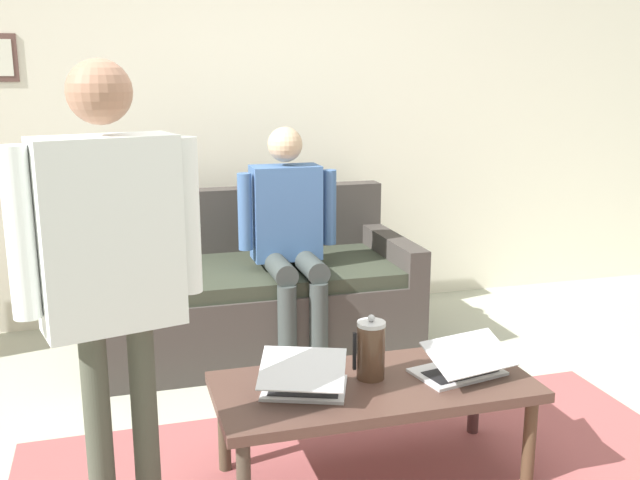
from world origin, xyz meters
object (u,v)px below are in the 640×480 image
person_standing (111,258)px  french_press (371,350)px  laptop_center (462,366)px  coffee_table (374,393)px  person_seated (289,230)px  couch (255,295)px  laptop_left (304,382)px

person_standing → french_press: bearing=-163.2°
laptop_center → coffee_table: bearing=-6.3°
coffee_table → laptop_center: laptop_center is taller
french_press → person_seated: person_seated is taller
french_press → person_seated: 1.29m
coffee_table → french_press: 0.17m
couch → person_seated: person_seated is taller
coffee_table → laptop_left: size_ratio=3.07×
coffee_table → french_press: (0.00, -0.04, 0.16)m
person_standing → person_seated: (-0.93, -1.56, -0.30)m
couch → coffee_table: bearing=96.2°
laptop_left → french_press: 0.30m
laptop_center → french_press: bearing=-12.9°
person_standing → person_seated: bearing=-120.8°
couch → person_standing: 2.08m
person_seated → person_standing: bearing=59.2°
couch → french_press: 1.53m
laptop_left → french_press: (-0.29, -0.06, 0.07)m
laptop_left → person_seated: (-0.28, -1.34, 0.27)m
coffee_table → person_standing: 1.18m
couch → person_seated: 0.50m
laptop_center → couch: bearing=-72.0°
couch → laptop_left: size_ratio=4.41×
couch → laptop_left: 1.57m
couch → laptop_center: bearing=108.0°
person_standing → laptop_left: bearing=-161.2°
laptop_center → french_press: (0.35, -0.08, 0.07)m
coffee_table → person_seated: person_seated is taller
french_press → person_seated: size_ratio=0.20×
coffee_table → person_seated: bearing=-89.6°
french_press → person_standing: bearing=16.8°
laptop_left → person_standing: person_standing is taller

